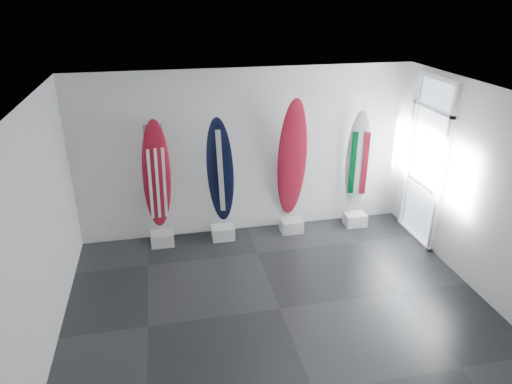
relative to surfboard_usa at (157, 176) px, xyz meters
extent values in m
plane|color=black|center=(1.59, -2.28, -1.28)|extent=(6.00, 6.00, 0.00)
plane|color=white|center=(1.59, -2.28, 1.72)|extent=(6.00, 6.00, 0.00)
plane|color=silver|center=(1.59, 0.22, 0.22)|extent=(6.00, 0.00, 6.00)
plane|color=silver|center=(1.59, -4.78, 0.22)|extent=(6.00, 0.00, 6.00)
plane|color=silver|center=(-1.41, -2.28, 0.22)|extent=(0.00, 5.00, 5.00)
plane|color=silver|center=(4.59, -2.28, 0.22)|extent=(0.00, 5.00, 5.00)
cube|color=silver|center=(0.00, -0.10, -1.16)|extent=(0.40, 0.30, 0.24)
ellipsoid|color=maroon|center=(0.00, 0.00, 0.00)|extent=(0.53, 0.48, 2.09)
cube|color=silver|center=(1.08, -0.10, -1.16)|extent=(0.40, 0.30, 0.24)
ellipsoid|color=black|center=(1.08, 0.00, -0.01)|extent=(0.58, 0.55, 2.06)
cube|color=silver|center=(2.38, -0.10, -1.16)|extent=(0.40, 0.30, 0.24)
ellipsoid|color=maroon|center=(2.38, 0.00, 0.11)|extent=(0.55, 0.49, 2.32)
cube|color=silver|center=(3.64, -0.10, -1.16)|extent=(0.40, 0.30, 0.24)
ellipsoid|color=silver|center=(3.64, 0.00, -0.04)|extent=(0.48, 0.32, 2.00)
cube|color=silver|center=(-0.86, 0.20, -0.93)|extent=(0.09, 0.02, 0.13)
camera|label=1|loc=(0.15, -7.48, 2.94)|focal=32.58mm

